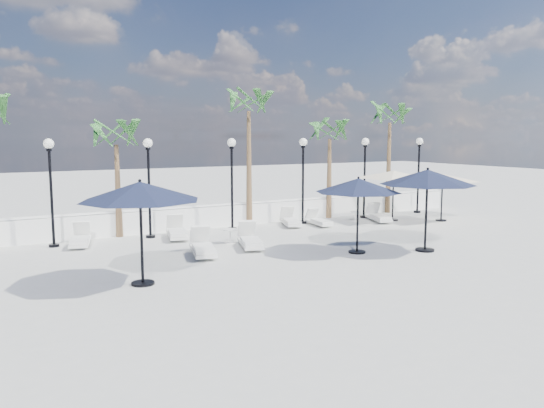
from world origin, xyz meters
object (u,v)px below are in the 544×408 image
lounger_3 (290,220)px  lounger_2 (177,232)px  parasol_navy_left (140,192)px  parasol_navy_right (427,178)px  lounger_0 (80,239)px  lounger_6 (378,216)px  lounger_4 (319,221)px  lounger_5 (250,240)px  parasol_cream_sq_a (394,171)px  parasol_navy_mid (358,186)px  lounger_1 (203,247)px  parasol_cream_sq_b (443,174)px

lounger_3 → lounger_2: bearing=-157.7°
parasol_navy_left → parasol_navy_right: parasol_navy_right is taller
lounger_0 → lounger_6: 13.04m
lounger_3 → parasol_navy_right: (1.38, -6.67, 2.28)m
lounger_3 → lounger_4: bearing=-7.3°
lounger_5 → parasol_navy_left: 5.87m
parasol_navy_left → parasol_cream_sq_a: bearing=20.8°
parasol_navy_right → lounger_6: bearing=63.9°
lounger_3 → parasol_cream_sq_a: parasol_cream_sq_a is taller
parasol_navy_left → lounger_5: bearing=31.4°
lounger_4 → parasol_navy_left: size_ratio=0.55×
lounger_6 → parasol_cream_sq_a: parasol_cream_sq_a is taller
parasol_navy_mid → parasol_navy_right: size_ratio=0.90×
lounger_6 → lounger_3: bearing=-174.0°
lounger_6 → parasol_navy_mid: parasol_navy_mid is taller
lounger_1 → lounger_6: lounger_1 is taller
parasol_navy_mid → lounger_4: bearing=69.2°
lounger_3 → parasol_cream_sq_b: (6.83, -2.26, 1.93)m
lounger_6 → parasol_navy_left: (-12.42, -5.09, 2.24)m
lounger_2 → lounger_6: lounger_2 is taller
lounger_0 → parasol_navy_left: bearing=-70.4°
lounger_0 → lounger_3: (8.83, -0.00, -0.00)m
parasol_navy_mid → parasol_cream_sq_b: 8.45m
lounger_4 → lounger_1: bearing=-149.8°
lounger_3 → parasol_navy_right: 7.18m
lounger_5 → parasol_cream_sq_b: size_ratio=0.46×
lounger_3 → lounger_5: size_ratio=0.93×
parasol_navy_left → lounger_1: bearing=42.6°
lounger_0 → lounger_6: (13.00, -0.97, -0.00)m
parasol_cream_sq_a → parasol_cream_sq_b: size_ratio=1.08×
parasol_cream_sq_a → lounger_1: bearing=-166.5°
lounger_1 → lounger_4: bearing=39.3°
lounger_3 → parasol_navy_mid: parasol_navy_mid is taller
lounger_2 → lounger_6: size_ratio=1.07×
parasol_navy_mid → parasol_navy_left: bearing=-177.7°
lounger_4 → parasol_navy_right: parasol_navy_right is taller
lounger_4 → lounger_3: bearing=159.9°
lounger_0 → parasol_navy_mid: bearing=-21.8°
parasol_navy_right → parasol_cream_sq_b: size_ratio=0.68×
lounger_2 → lounger_4: 6.46m
lounger_1 → lounger_2: (0.22, 3.25, -0.01)m
lounger_5 → parasol_navy_left: size_ratio=0.68×
lounger_3 → parasol_navy_mid: (-0.85, -5.77, 2.03)m
lounger_2 → parasol_navy_mid: 7.32m
parasol_cream_sq_a → lounger_4: bearing=172.4°
parasol_cream_sq_a → parasol_cream_sq_b: parasol_cream_sq_a is taller
lounger_1 → parasol_navy_left: (-2.70, -2.49, 2.21)m
lounger_2 → parasol_cream_sq_a: size_ratio=0.42×
parasol_navy_mid → parasol_cream_sq_b: bearing=24.5°
lounger_6 → lounger_5: bearing=-144.7°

